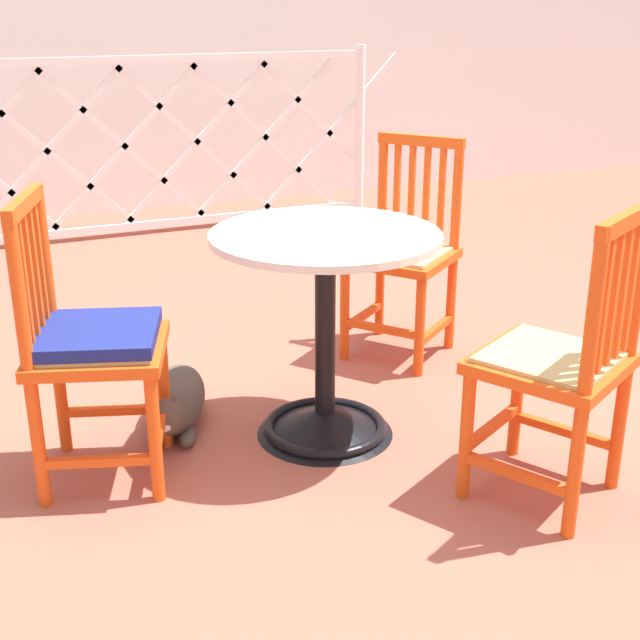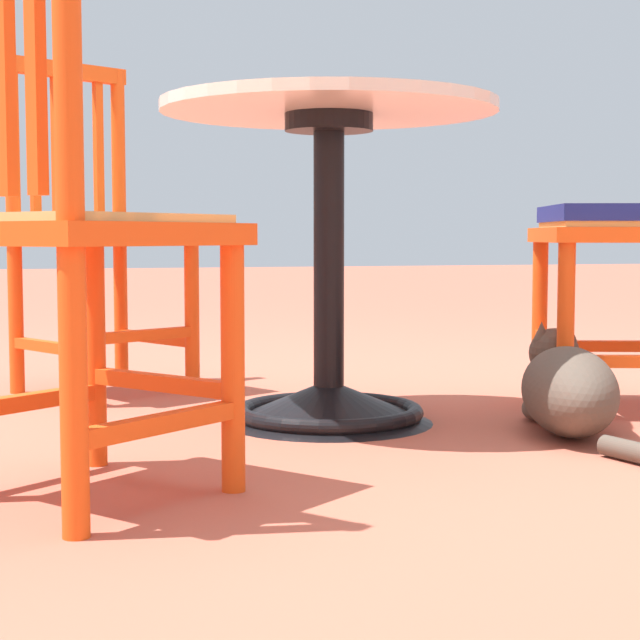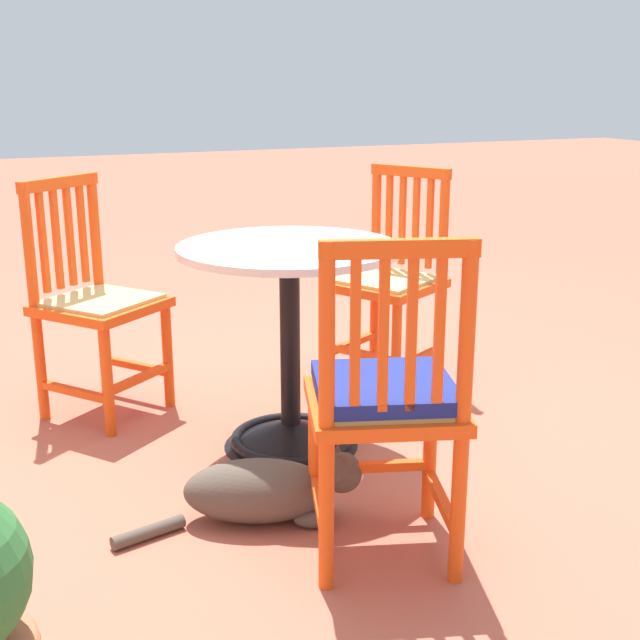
{
  "view_description": "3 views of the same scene",
  "coord_description": "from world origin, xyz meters",
  "px_view_note": "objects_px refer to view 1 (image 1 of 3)",
  "views": [
    {
      "loc": [
        -1.11,
        -2.41,
        1.43
      ],
      "look_at": [
        -0.1,
        -0.09,
        0.49
      ],
      "focal_mm": 48.02,
      "sensor_mm": 36.0,
      "label": 1
    },
    {
      "loc": [
        0.68,
        2.33,
        0.43
      ],
      "look_at": [
        0.02,
        0.12,
        0.24
      ],
      "focal_mm": 58.82,
      "sensor_mm": 36.0,
      "label": 2
    },
    {
      "loc": [
        -2.63,
        1.07,
        1.27
      ],
      "look_at": [
        -0.12,
        -0.03,
        0.49
      ],
      "focal_mm": 47.58,
      "sensor_mm": 36.0,
      "label": 3
    }
  ],
  "objects_px": {
    "cafe_table": "(325,359)",
    "orange_chair_by_planter": "(403,255)",
    "orange_chair_tucked_in": "(560,366)",
    "orange_chair_near_fence": "(91,345)",
    "tabby_cat": "(175,403)"
  },
  "relations": [
    {
      "from": "cafe_table",
      "to": "orange_chair_by_planter",
      "type": "relative_size",
      "value": 0.83
    },
    {
      "from": "cafe_table",
      "to": "orange_chair_tucked_in",
      "type": "distance_m",
      "value": 0.81
    },
    {
      "from": "orange_chair_near_fence",
      "to": "orange_chair_by_planter",
      "type": "bearing_deg",
      "value": 21.02
    },
    {
      "from": "orange_chair_near_fence",
      "to": "tabby_cat",
      "type": "distance_m",
      "value": 0.51
    },
    {
      "from": "cafe_table",
      "to": "orange_chair_by_planter",
      "type": "distance_m",
      "value": 0.84
    },
    {
      "from": "orange_chair_by_planter",
      "to": "orange_chair_near_fence",
      "type": "xyz_separation_m",
      "value": [
        -1.37,
        -0.53,
        0.01
      ]
    },
    {
      "from": "cafe_table",
      "to": "orange_chair_tucked_in",
      "type": "bearing_deg",
      "value": -53.78
    },
    {
      "from": "cafe_table",
      "to": "tabby_cat",
      "type": "xyz_separation_m",
      "value": [
        -0.47,
        0.25,
        -0.19
      ]
    },
    {
      "from": "cafe_table",
      "to": "orange_chair_by_planter",
      "type": "bearing_deg",
      "value": 42.8
    },
    {
      "from": "cafe_table",
      "to": "orange_chair_by_planter",
      "type": "height_order",
      "value": "orange_chair_by_planter"
    },
    {
      "from": "cafe_table",
      "to": "tabby_cat",
      "type": "bearing_deg",
      "value": 151.81
    },
    {
      "from": "tabby_cat",
      "to": "orange_chair_near_fence",
      "type": "bearing_deg",
      "value": -143.52
    },
    {
      "from": "orange_chair_tucked_in",
      "to": "tabby_cat",
      "type": "distance_m",
      "value": 1.34
    },
    {
      "from": "orange_chair_near_fence",
      "to": "tabby_cat",
      "type": "xyz_separation_m",
      "value": [
        0.3,
        0.22,
        -0.35
      ]
    },
    {
      "from": "orange_chair_near_fence",
      "to": "tabby_cat",
      "type": "bearing_deg",
      "value": 36.48
    }
  ]
}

